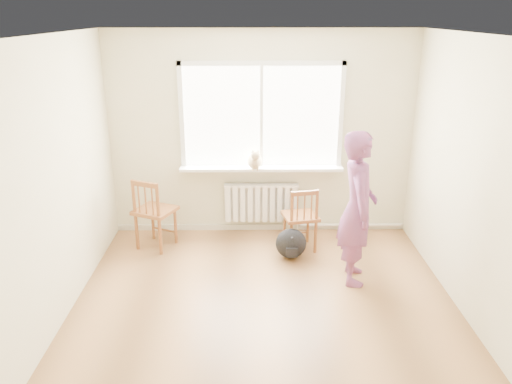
{
  "coord_description": "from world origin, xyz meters",
  "views": [
    {
      "loc": [
        -0.14,
        -4.17,
        2.89
      ],
      "look_at": [
        -0.08,
        1.2,
        0.94
      ],
      "focal_mm": 35.0,
      "sensor_mm": 36.0,
      "label": 1
    }
  ],
  "objects_px": {
    "cat": "(255,160)",
    "backpack": "(291,243)",
    "chair_left": "(153,214)",
    "person": "(357,208)",
    "chair_right": "(301,219)"
  },
  "relations": [
    {
      "from": "cat",
      "to": "backpack",
      "type": "height_order",
      "value": "cat"
    },
    {
      "from": "chair_left",
      "to": "person",
      "type": "xyz_separation_m",
      "value": [
        2.41,
        -0.82,
        0.39
      ]
    },
    {
      "from": "person",
      "to": "backpack",
      "type": "height_order",
      "value": "person"
    },
    {
      "from": "chair_left",
      "to": "person",
      "type": "relative_size",
      "value": 0.54
    },
    {
      "from": "person",
      "to": "chair_left",
      "type": "bearing_deg",
      "value": 76.09
    },
    {
      "from": "chair_left",
      "to": "person",
      "type": "bearing_deg",
      "value": -174.54
    },
    {
      "from": "chair_right",
      "to": "backpack",
      "type": "height_order",
      "value": "chair_right"
    },
    {
      "from": "person",
      "to": "cat",
      "type": "relative_size",
      "value": 3.91
    },
    {
      "from": "cat",
      "to": "backpack",
      "type": "xyz_separation_m",
      "value": [
        0.44,
        -0.67,
        -0.88
      ]
    },
    {
      "from": "chair_right",
      "to": "person",
      "type": "bearing_deg",
      "value": 114.57
    },
    {
      "from": "chair_left",
      "to": "chair_right",
      "type": "relative_size",
      "value": 1.11
    },
    {
      "from": "chair_right",
      "to": "person",
      "type": "height_order",
      "value": "person"
    },
    {
      "from": "chair_right",
      "to": "person",
      "type": "relative_size",
      "value": 0.49
    },
    {
      "from": "chair_right",
      "to": "backpack",
      "type": "xyz_separation_m",
      "value": [
        -0.14,
        -0.21,
        -0.24
      ]
    },
    {
      "from": "person",
      "to": "chair_right",
      "type": "bearing_deg",
      "value": 40.79
    }
  ]
}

